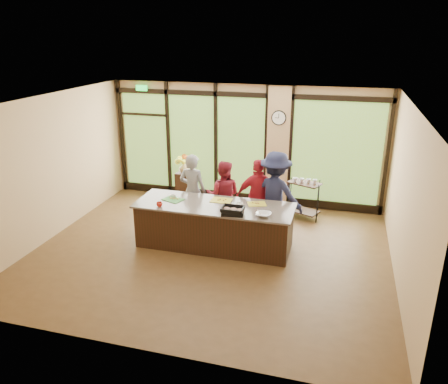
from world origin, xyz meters
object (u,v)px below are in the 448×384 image
Objects in this scene: cook_right at (275,195)px; bar_cart at (304,195)px; island_base at (214,226)px; roasting_pan at (233,212)px; flower_stand at (185,186)px; cook_left at (193,191)px.

cook_right is 1.25m from bar_cart.
island_base is 7.52× the size of roasting_pan.
flower_stand is (-1.98, 2.67, -0.58)m from roasting_pan.
cook_left reaches higher than bar_cart.
cook_right reaches higher than island_base.
cook_right is at bearing 38.09° from island_base.
island_base is 2.75m from flower_stand.
cook_right is at bearing 54.55° from roasting_pan.
cook_left is (-0.73, 0.79, 0.41)m from island_base.
flower_stand is (-1.50, 2.30, -0.06)m from island_base.
roasting_pan is at bearing -37.55° from island_base.
cook_right is 1.37m from roasting_pan.
roasting_pan reaches higher than bar_cart.
roasting_pan is (0.48, -0.37, 0.52)m from island_base.
roasting_pan is 2.60m from bar_cart.
roasting_pan is (1.21, -1.16, 0.10)m from cook_left.
bar_cart is (2.35, 1.15, -0.26)m from cook_left.
bar_cart is at bearing -149.25° from cook_left.
island_base is at bearing -106.60° from bar_cart.
flower_stand is (-2.60, 1.45, -0.55)m from cook_right.
cook_left reaches higher than flower_stand.
island_base reaches higher than flower_stand.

